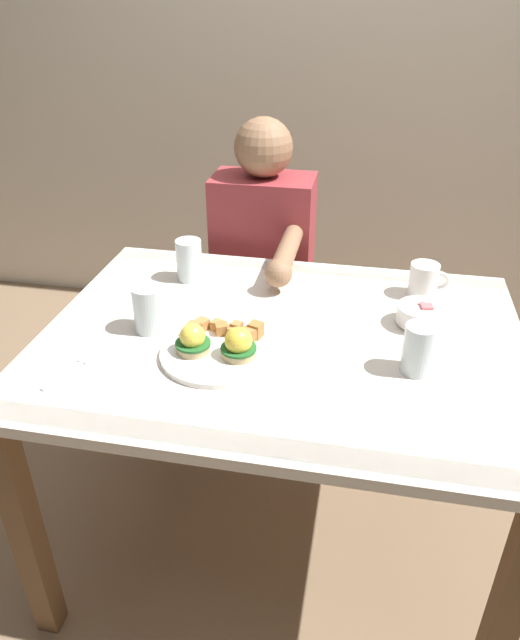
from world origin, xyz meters
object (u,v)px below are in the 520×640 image
fork (71,370)px  dining_table (280,370)px  fruit_bowl (420,315)px  water_glass_far (418,352)px  eggs_benedict_plate (218,347)px  coffee_mug (424,279)px  diner_person (263,264)px  water_glass_near (189,263)px  water_glass_extra (149,311)px

fork → dining_table: bearing=28.4°
fruit_bowl → dining_table: bearing=-160.3°
fork → water_glass_far: 0.79m
eggs_benedict_plate → fruit_bowl: size_ratio=2.25×
dining_table → fruit_bowl: (0.34, 0.12, 0.14)m
coffee_mug → water_glass_far: 0.38m
fruit_bowl → diner_person: diner_person is taller
fruit_bowl → fork: fruit_bowl is taller
fruit_bowl → water_glass_near: bearing=167.8°
fork → water_glass_near: 0.52m
water_glass_far → diner_person: size_ratio=0.10×
water_glass_near → dining_table: bearing=-39.8°
water_glass_near → water_glass_far: bearing=-28.8°
coffee_mug → water_glass_near: 0.67m
eggs_benedict_plate → water_glass_near: (-0.19, 0.38, 0.03)m
diner_person → water_glass_near: bearing=-114.5°
fruit_bowl → water_glass_far: size_ratio=1.01×
dining_table → water_glass_far: bearing=-15.3°
eggs_benedict_plate → diner_person: bearing=92.6°
diner_person → dining_table: bearing=-74.8°
eggs_benedict_plate → fork: (-0.31, -0.13, -0.02)m
coffee_mug → water_glass_near: (-0.67, -0.03, 0.00)m
fruit_bowl → diner_person: 0.71m
eggs_benedict_plate → water_glass_far: bearing=3.1°
fork → water_glass_near: bearing=75.7°
water_glass_extra → water_glass_far: bearing=-4.8°
fruit_bowl → diner_person: bearing=136.5°
eggs_benedict_plate → diner_person: diner_person is taller
dining_table → water_glass_far: 0.37m
fruit_bowl → water_glass_extra: size_ratio=1.00×
coffee_mug → fork: 0.96m
fork → water_glass_near: size_ratio=1.25×
fruit_bowl → coffee_mug: coffee_mug is taller
dining_table → eggs_benedict_plate: eggs_benedict_plate is taller
diner_person → eggs_benedict_plate: bearing=-87.4°
eggs_benedict_plate → fruit_bowl: (0.47, 0.24, 0.01)m
coffee_mug → eggs_benedict_plate: bearing=-140.1°
eggs_benedict_plate → fork: 0.34m
coffee_mug → water_glass_near: size_ratio=0.91×
coffee_mug → water_glass_extra: (-0.69, -0.33, 0.00)m
dining_table → diner_person: (-0.16, 0.60, 0.02)m
water_glass_near → diner_person: bearing=65.5°
diner_person → water_glass_far: bearing=-54.6°
fork → water_glass_extra: water_glass_extra is taller
coffee_mug → water_glass_far: (-0.03, -0.38, 0.00)m
coffee_mug → water_glass_far: size_ratio=0.94×
coffee_mug → water_glass_extra: water_glass_extra is taller
eggs_benedict_plate → water_glass_extra: (-0.20, 0.08, 0.03)m
eggs_benedict_plate → water_glass_near: water_glass_near is taller
fruit_bowl → water_glass_extra: water_glass_extra is taller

